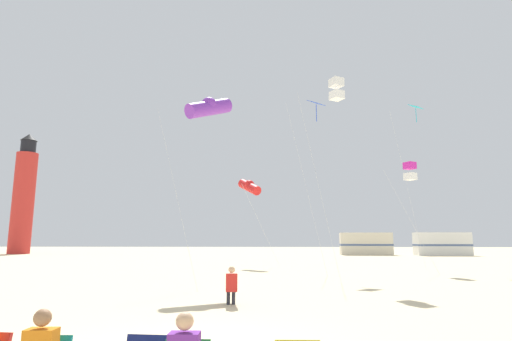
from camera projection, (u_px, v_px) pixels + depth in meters
The scene contains 10 objects.
kite_flyer_standing at pixel (231, 285), 12.29m from camera, with size 0.38×0.54×1.16m.
kite_tube_violet at pixel (209, 107), 19.30m from camera, with size 3.54×3.60×8.81m.
kite_diamond_blue at pixel (315, 110), 25.43m from camera, with size 2.52×2.52×10.59m.
kite_tube_scarlet at pixel (249, 186), 30.99m from camera, with size 3.25×3.48×6.62m.
kite_box_white at pixel (336, 89), 21.58m from camera, with size 2.47×2.47×10.37m.
kite_box_magenta at pixel (410, 171), 25.98m from camera, with size 2.54×2.27×6.82m.
kite_diamond_cyan at pixel (415, 114), 30.38m from camera, with size 2.38×2.41×11.93m.
lighthouse_distant at pixel (24, 197), 56.85m from camera, with size 2.80×2.80×16.80m.
rv_van_cream at pixel (366, 244), 52.25m from camera, with size 6.55×2.66×2.80m.
rv_van_white at pixel (442, 244), 50.30m from camera, with size 6.45×2.36×2.80m.
Camera 1 is at (1.57, -7.08, 1.96)m, focal length 28.70 mm.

